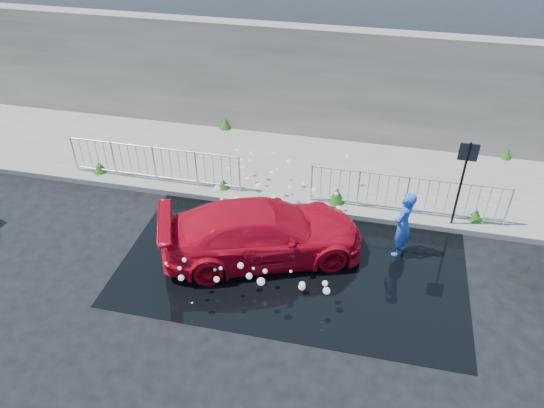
% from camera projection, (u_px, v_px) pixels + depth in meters
% --- Properties ---
extents(ground, '(90.00, 90.00, 0.00)m').
position_uv_depth(ground, '(264.00, 285.00, 12.00)').
color(ground, black).
rests_on(ground, ground).
extents(pavement, '(30.00, 4.00, 0.15)m').
position_uv_depth(pavement, '(303.00, 169.00, 15.93)').
color(pavement, slate).
rests_on(pavement, ground).
extents(curb, '(30.00, 0.25, 0.16)m').
position_uv_depth(curb, '(290.00, 207.00, 14.33)').
color(curb, slate).
rests_on(curb, ground).
extents(retaining_wall, '(30.00, 0.60, 3.50)m').
position_uv_depth(retaining_wall, '(317.00, 83.00, 16.62)').
color(retaining_wall, '#5D584E').
rests_on(retaining_wall, pavement).
extents(puddle, '(8.00, 5.00, 0.01)m').
position_uv_depth(puddle, '(294.00, 259.00, 12.70)').
color(puddle, black).
rests_on(puddle, ground).
extents(sign_post, '(0.45, 0.06, 2.50)m').
position_uv_depth(sign_post, '(464.00, 171.00, 12.70)').
color(sign_post, black).
rests_on(sign_post, ground).
extents(railing_left, '(5.05, 0.05, 1.10)m').
position_uv_depth(railing_left, '(154.00, 162.00, 14.95)').
color(railing_left, silver).
rests_on(railing_left, pavement).
extents(railing_right, '(5.05, 0.05, 1.10)m').
position_uv_depth(railing_right, '(407.00, 193.00, 13.69)').
color(railing_right, silver).
rests_on(railing_right, pavement).
extents(weeds, '(12.17, 3.93, 0.45)m').
position_uv_depth(weeds, '(297.00, 170.00, 15.41)').
color(weeds, '#224F15').
rests_on(weeds, pavement).
extents(water_spray, '(3.63, 5.59, 1.02)m').
position_uv_depth(water_spray, '(265.00, 215.00, 13.02)').
color(water_spray, white).
rests_on(water_spray, ground).
extents(red_car, '(5.13, 3.56, 1.38)m').
position_uv_depth(red_car, '(263.00, 232.00, 12.45)').
color(red_car, red).
rests_on(red_car, ground).
extents(person, '(0.63, 0.75, 1.73)m').
position_uv_depth(person, '(403.00, 225.00, 12.40)').
color(person, blue).
rests_on(person, ground).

